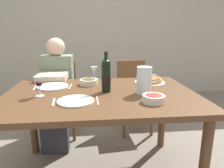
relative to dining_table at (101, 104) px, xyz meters
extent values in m
cube|color=#B2ADA3|center=(0.00, 2.38, 0.73)|extent=(8.00, 0.10, 2.80)
cube|color=brown|center=(0.00, 0.00, 0.07)|extent=(1.50, 1.00, 0.04)
cylinder|color=brown|center=(0.67, -0.42, -0.31)|extent=(0.07, 0.07, 0.72)
cylinder|color=brown|center=(-0.67, 0.42, -0.31)|extent=(0.07, 0.07, 0.72)
cylinder|color=brown|center=(0.67, 0.42, -0.31)|extent=(0.07, 0.07, 0.72)
cylinder|color=black|center=(0.05, 0.03, 0.20)|extent=(0.07, 0.07, 0.21)
sphere|color=black|center=(0.05, 0.03, 0.32)|extent=(0.07, 0.07, 0.07)
cylinder|color=black|center=(0.05, 0.03, 0.37)|extent=(0.03, 0.03, 0.09)
cylinder|color=black|center=(0.05, 0.03, 0.19)|extent=(0.07, 0.07, 0.07)
cylinder|color=silver|center=(0.33, -0.04, 0.20)|extent=(0.12, 0.12, 0.21)
cylinder|color=silver|center=(0.33, -0.04, 0.16)|extent=(0.11, 0.11, 0.13)
torus|color=silver|center=(0.41, -0.04, 0.21)|extent=(0.07, 0.01, 0.07)
cylinder|color=white|center=(0.47, 0.27, 0.10)|extent=(0.28, 0.28, 0.01)
cylinder|color=#C18E47|center=(0.47, 0.27, 0.12)|extent=(0.22, 0.22, 0.03)
ellipsoid|color=#9E6028|center=(0.47, 0.27, 0.14)|extent=(0.20, 0.20, 0.02)
cylinder|color=silver|center=(0.35, -0.25, 0.12)|extent=(0.15, 0.15, 0.05)
ellipsoid|color=#B2382D|center=(0.35, -0.25, 0.14)|extent=(0.13, 0.13, 0.04)
cylinder|color=silver|center=(-0.09, 0.26, 0.12)|extent=(0.16, 0.16, 0.05)
ellipsoid|color=brown|center=(-0.09, 0.26, 0.13)|extent=(0.13, 0.13, 0.03)
cylinder|color=silver|center=(-0.04, 0.42, 0.09)|extent=(0.06, 0.06, 0.00)
cylinder|color=silver|center=(-0.04, 0.42, 0.13)|extent=(0.01, 0.01, 0.07)
cone|color=silver|center=(-0.04, 0.42, 0.20)|extent=(0.06, 0.06, 0.07)
cylinder|color=silver|center=(-0.46, -0.03, 0.09)|extent=(0.06, 0.06, 0.00)
cylinder|color=silver|center=(-0.46, -0.03, 0.13)|extent=(0.01, 0.01, 0.08)
cone|color=silver|center=(-0.46, -0.03, 0.21)|extent=(0.07, 0.07, 0.07)
cylinder|color=#470A14|center=(-0.46, -0.03, 0.19)|extent=(0.04, 0.04, 0.03)
cylinder|color=silver|center=(-0.41, 0.21, 0.10)|extent=(0.27, 0.27, 0.01)
cylinder|color=white|center=(-0.18, -0.19, 0.10)|extent=(0.26, 0.26, 0.01)
cube|color=silver|center=(-0.56, 0.21, 0.09)|extent=(0.03, 0.16, 0.00)
cube|color=silver|center=(-0.26, 0.21, 0.09)|extent=(0.02, 0.18, 0.00)
cube|color=silver|center=(-0.03, -0.19, 0.09)|extent=(0.01, 0.18, 0.00)
cube|color=silver|center=(-0.33, -0.19, 0.09)|extent=(0.03, 0.16, 0.00)
cube|color=brown|center=(-0.45, 0.80, -0.21)|extent=(0.41, 0.41, 0.02)
cube|color=brown|center=(-0.44, 0.99, 0.00)|extent=(0.36, 0.04, 0.40)
cylinder|color=brown|center=(-0.63, 0.64, -0.44)|extent=(0.04, 0.04, 0.45)
cylinder|color=brown|center=(-0.29, 0.63, -0.44)|extent=(0.04, 0.04, 0.45)
cylinder|color=brown|center=(-0.61, 0.98, -0.44)|extent=(0.04, 0.04, 0.45)
cylinder|color=brown|center=(-0.27, 0.97, -0.44)|extent=(0.04, 0.04, 0.45)
cube|color=gray|center=(-0.45, 0.76, 0.05)|extent=(0.35, 0.21, 0.50)
sphere|color=beige|center=(-0.45, 0.76, 0.39)|extent=(0.20, 0.20, 0.20)
cube|color=#33333D|center=(-0.46, 0.57, -0.20)|extent=(0.32, 0.39, 0.14)
cube|color=#33333D|center=(-0.46, 0.42, -0.47)|extent=(0.28, 0.13, 0.40)
cube|color=beige|center=(-0.46, 0.48, 0.12)|extent=(0.30, 0.25, 0.06)
cube|color=brown|center=(0.45, 0.81, -0.21)|extent=(0.44, 0.44, 0.02)
cube|color=brown|center=(0.43, 0.99, 0.00)|extent=(0.36, 0.07, 0.40)
cylinder|color=brown|center=(0.30, 0.62, -0.44)|extent=(0.04, 0.04, 0.45)
cylinder|color=brown|center=(0.64, 0.66, -0.44)|extent=(0.04, 0.04, 0.45)
cylinder|color=brown|center=(0.26, 0.96, -0.44)|extent=(0.04, 0.04, 0.45)
cylinder|color=brown|center=(0.60, 1.00, -0.44)|extent=(0.04, 0.04, 0.45)
camera|label=1|loc=(-0.06, -1.55, 0.57)|focal=33.02mm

